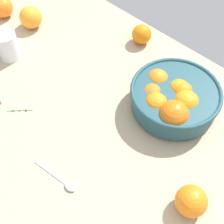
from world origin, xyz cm
name	(u,v)px	position (x,y,z in cm)	size (l,w,h in cm)	color
ground_plane	(101,131)	(0.00, 0.00, -1.50)	(147.73, 91.22, 3.00)	tan
fruit_bowl	(173,99)	(10.28, 19.72, 4.94)	(26.53, 26.53, 10.88)	#234C56
second_glass	(7,47)	(-43.72, -0.23, 4.13)	(7.30, 7.30, 9.47)	white
loose_orange_0	(142,34)	(-15.79, 36.46, 3.44)	(6.88, 6.88, 6.88)	orange
loose_orange_1	(31,17)	(-50.85, 15.16, 4.06)	(8.12, 8.12, 8.12)	orange
loose_orange_2	(191,201)	(32.01, -1.74, 3.94)	(7.88, 7.88, 7.88)	orange
loose_orange_3	(2,7)	(-63.69, 11.72, 3.94)	(7.88, 7.88, 7.88)	orange
spoon	(62,181)	(4.13, -18.75, 0.44)	(14.04, 3.19, 1.00)	silver
herb_sprig_1	(20,110)	(-22.44, -12.27, 0.26)	(5.65, 5.81, 0.94)	#3E8344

